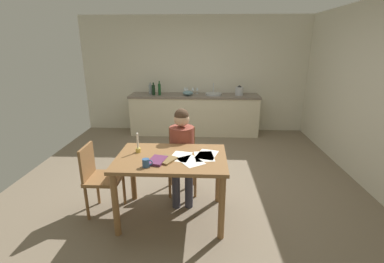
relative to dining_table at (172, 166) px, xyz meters
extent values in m
cube|color=#7A6B56|center=(0.13, 0.99, -0.68)|extent=(5.20, 5.20, 0.04)
cube|color=beige|center=(0.13, 3.59, 0.64)|extent=(5.20, 0.12, 2.60)
cube|color=beige|center=(2.73, 0.99, 0.64)|extent=(0.12, 5.20, 2.60)
cube|color=beige|center=(0.13, 3.23, -0.23)|extent=(2.85, 0.60, 0.86)
cube|color=#72665B|center=(0.13, 3.23, 0.22)|extent=(2.89, 0.64, 0.04)
cube|color=olive|center=(0.00, 0.00, 0.10)|extent=(1.23, 0.84, 0.04)
cylinder|color=olive|center=(-0.56, -0.36, -0.29)|extent=(0.07, 0.07, 0.74)
cylinder|color=olive|center=(0.56, -0.36, -0.29)|extent=(0.07, 0.07, 0.74)
cylinder|color=olive|center=(-0.56, 0.36, -0.29)|extent=(0.07, 0.07, 0.74)
cylinder|color=olive|center=(0.56, 0.36, -0.29)|extent=(0.07, 0.07, 0.74)
cube|color=olive|center=(0.07, 0.60, -0.18)|extent=(0.43, 0.43, 0.04)
cube|color=olive|center=(0.05, 0.78, 0.03)|extent=(0.36, 0.06, 0.40)
cylinder|color=olive|center=(-0.08, 0.41, -0.42)|extent=(0.04, 0.04, 0.47)
cylinder|color=olive|center=(0.26, 0.44, -0.42)|extent=(0.04, 0.04, 0.47)
cylinder|color=olive|center=(-0.11, 0.75, -0.42)|extent=(0.04, 0.04, 0.47)
cylinder|color=olive|center=(0.23, 0.78, -0.42)|extent=(0.04, 0.04, 0.47)
cylinder|color=brown|center=(0.07, 0.58, 0.04)|extent=(0.35, 0.35, 0.50)
sphere|color=#D8AD8C|center=(0.07, 0.58, 0.40)|extent=(0.20, 0.20, 0.20)
sphere|color=#473323|center=(0.07, 0.58, 0.44)|extent=(0.19, 0.19, 0.19)
cylinder|color=#383847|center=(0.01, 0.38, -0.21)|extent=(0.16, 0.39, 0.13)
cylinder|color=#383847|center=(0.02, 0.19, -0.43)|extent=(0.10, 0.10, 0.45)
cylinder|color=#383847|center=(0.17, 0.40, -0.21)|extent=(0.16, 0.39, 0.13)
cylinder|color=#383847|center=(0.18, 0.21, -0.43)|extent=(0.10, 0.10, 0.45)
cube|color=olive|center=(-0.82, 0.06, -0.20)|extent=(0.40, 0.40, 0.04)
cube|color=olive|center=(-1.00, 0.06, 0.01)|extent=(0.03, 0.36, 0.40)
cylinder|color=olive|center=(-0.65, -0.11, -0.43)|extent=(0.04, 0.04, 0.44)
cylinder|color=olive|center=(-0.65, 0.23, -0.43)|extent=(0.04, 0.04, 0.44)
cylinder|color=olive|center=(-0.99, -0.11, -0.43)|extent=(0.04, 0.04, 0.44)
cylinder|color=olive|center=(-0.99, 0.23, -0.43)|extent=(0.04, 0.04, 0.44)
cylinder|color=#33598C|center=(-0.23, -0.27, 0.16)|extent=(0.07, 0.07, 0.09)
torus|color=#33598C|center=(-0.19, -0.27, 0.17)|extent=(0.06, 0.01, 0.06)
cylinder|color=gold|center=(-0.40, 0.11, 0.15)|extent=(0.06, 0.06, 0.05)
cylinder|color=white|center=(-0.40, 0.11, 0.26)|extent=(0.02, 0.02, 0.19)
cube|color=#622C51|center=(-0.14, -0.14, 0.13)|extent=(0.21, 0.27, 0.03)
cube|color=olive|center=(-0.05, -0.10, 0.13)|extent=(0.26, 0.28, 0.02)
cube|color=white|center=(0.22, -0.11, 0.12)|extent=(0.34, 0.36, 0.00)
cube|color=white|center=(0.40, 0.08, 0.12)|extent=(0.28, 0.34, 0.00)
cube|color=white|center=(0.10, 0.01, 0.12)|extent=(0.27, 0.33, 0.00)
cube|color=white|center=(0.37, 0.02, 0.12)|extent=(0.25, 0.32, 0.00)
cylinder|color=#B2B7BC|center=(0.56, 3.23, 0.26)|extent=(0.36, 0.36, 0.04)
cylinder|color=silver|center=(0.56, 3.39, 0.36)|extent=(0.02, 0.02, 0.24)
cylinder|color=#8C999E|center=(-0.86, 3.27, 0.35)|extent=(0.08, 0.08, 0.21)
cylinder|color=#8C999E|center=(-0.86, 3.27, 0.48)|extent=(0.03, 0.03, 0.05)
cylinder|color=black|center=(-0.77, 3.15, 0.36)|extent=(0.07, 0.07, 0.22)
cylinder|color=black|center=(-0.77, 3.15, 0.49)|extent=(0.03, 0.03, 0.06)
cylinder|color=#194C23|center=(-0.64, 3.17, 0.37)|extent=(0.06, 0.06, 0.25)
cylinder|color=#194C23|center=(-0.64, 3.17, 0.52)|extent=(0.03, 0.03, 0.06)
ellipsoid|color=#668C99|center=(-0.01, 3.16, 0.30)|extent=(0.23, 0.23, 0.10)
cylinder|color=#B7BABF|center=(1.13, 3.23, 0.33)|extent=(0.18, 0.18, 0.18)
cone|color=#262628|center=(1.13, 3.23, 0.44)|extent=(0.11, 0.11, 0.04)
cylinder|color=silver|center=(0.19, 3.38, 0.25)|extent=(0.06, 0.06, 0.00)
cylinder|color=silver|center=(0.19, 3.38, 0.28)|extent=(0.01, 0.01, 0.07)
cone|color=silver|center=(0.19, 3.38, 0.36)|extent=(0.07, 0.07, 0.08)
cylinder|color=silver|center=(0.09, 3.38, 0.25)|extent=(0.06, 0.06, 0.00)
cylinder|color=silver|center=(0.09, 3.38, 0.28)|extent=(0.01, 0.01, 0.07)
cone|color=silver|center=(0.09, 3.38, 0.36)|extent=(0.07, 0.07, 0.08)
cylinder|color=silver|center=(-0.04, 3.38, 0.25)|extent=(0.06, 0.06, 0.00)
cylinder|color=silver|center=(-0.04, 3.38, 0.28)|extent=(0.01, 0.01, 0.07)
cone|color=silver|center=(-0.04, 3.38, 0.36)|extent=(0.07, 0.07, 0.08)
cylinder|color=silver|center=(-0.09, 3.38, 0.25)|extent=(0.06, 0.06, 0.00)
cylinder|color=silver|center=(-0.09, 3.38, 0.28)|extent=(0.01, 0.01, 0.07)
cone|color=silver|center=(-0.09, 3.38, 0.36)|extent=(0.07, 0.07, 0.08)
camera|label=1|loc=(0.36, -2.78, 1.32)|focal=25.26mm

